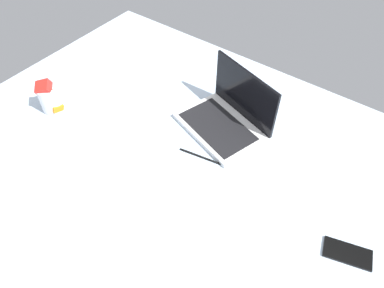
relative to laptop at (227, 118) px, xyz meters
The scene contains 5 objects.
bed_mattress 29.11cm from the laptop, 103.19° to the right, with size 180.00×140.00×18.00cm, color silver.
laptop is the anchor object (origin of this frame).
snack_cup 71.90cm from the laptop, 151.33° to the right, with size 10.64×9.59×14.93cm.
cell_phone 63.19cm from the laptop, 22.30° to the right, with size 6.80×14.00×0.80cm, color black.
charger_cable 19.96cm from the laptop, 85.89° to the right, with size 17.00×0.60×0.60cm, color black.
Camera 1 is at (54.71, -63.56, 118.82)cm, focal length 33.30 mm.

